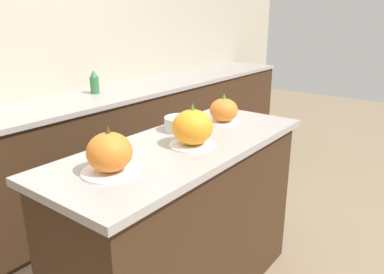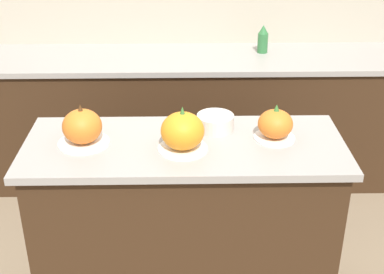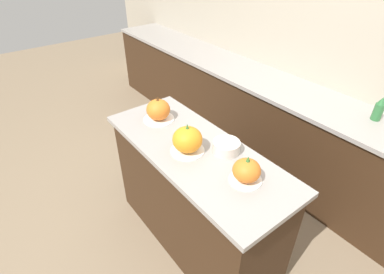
% 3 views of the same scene
% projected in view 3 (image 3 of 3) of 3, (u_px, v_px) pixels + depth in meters
% --- Properties ---
extents(ground_plane, '(12.00, 12.00, 0.00)m').
position_uv_depth(ground_plane, '(194.00, 237.00, 2.49)').
color(ground_plane, '#847056').
extents(wall_back, '(8.00, 0.06, 2.50)m').
position_uv_depth(wall_back, '(340.00, 51.00, 2.57)').
color(wall_back, '#B2A893').
rests_on(wall_back, ground_plane).
extents(kitchen_island, '(1.47, 0.58, 0.92)m').
position_uv_depth(kitchen_island, '(195.00, 197.00, 2.23)').
color(kitchen_island, '#382314').
rests_on(kitchen_island, ground_plane).
extents(back_counter, '(6.00, 0.60, 0.91)m').
position_uv_depth(back_counter, '(298.00, 140.00, 2.86)').
color(back_counter, '#382314').
rests_on(back_counter, ground_plane).
extents(pumpkin_cake_left, '(0.23, 0.23, 0.20)m').
position_uv_depth(pumpkin_cake_left, '(158.00, 110.00, 2.23)').
color(pumpkin_cake_left, white).
rests_on(pumpkin_cake_left, kitchen_island).
extents(pumpkin_cake_center, '(0.22, 0.22, 0.21)m').
position_uv_depth(pumpkin_cake_center, '(187.00, 140.00, 1.90)').
color(pumpkin_cake_center, white).
rests_on(pumpkin_cake_center, kitchen_island).
extents(pumpkin_cake_right, '(0.19, 0.19, 0.17)m').
position_uv_depth(pumpkin_cake_right, '(246.00, 171.00, 1.68)').
color(pumpkin_cake_right, white).
rests_on(pumpkin_cake_right, kitchen_island).
extents(bottle_tall, '(0.07, 0.07, 0.19)m').
position_uv_depth(bottle_tall, '(379.00, 109.00, 2.24)').
color(bottle_tall, '#2D6B38').
rests_on(bottle_tall, back_counter).
extents(mixing_bowl, '(0.18, 0.18, 0.07)m').
position_uv_depth(mixing_bowl, '(226.00, 147.00, 1.92)').
color(mixing_bowl, beige).
rests_on(mixing_bowl, kitchen_island).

